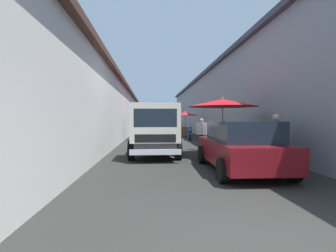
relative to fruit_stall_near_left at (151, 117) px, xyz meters
The scene contains 12 objects.
ground 2.88m from the fruit_stall_near_left, 144.51° to the right, with size 90.00×90.00×0.00m, color #282826.
building_left_whitewash 5.41m from the fruit_stall_near_left, 86.36° to the left, with size 49.80×7.50×4.10m.
building_right_concrete 8.19m from the fruit_stall_near_left, 87.58° to the right, with size 49.80×7.50×5.52m.
fruit_stall_near_left is the anchor object (origin of this frame).
fruit_stall_near_right 5.03m from the fruit_stall_near_left, 37.53° to the right, with size 2.30×2.30×2.22m.
fruit_stall_far_right 8.59m from the fruit_stall_near_left, 160.91° to the right, with size 2.79×2.79×2.40m.
hatchback_car 11.27m from the fruit_stall_near_left, 166.91° to the right, with size 3.95×1.99×1.45m.
delivery_truck 8.07m from the fruit_stall_near_left, behind, with size 4.93×1.99×2.08m.
vendor_by_crates 11.12m from the fruit_stall_near_left, 159.33° to the right, with size 0.65×0.30×1.68m.
vendor_in_shade 6.54m from the fruit_stall_near_left, 158.02° to the right, with size 0.51×0.43×1.55m.
parked_scooter 3.09m from the fruit_stall_near_left, 90.34° to the right, with size 1.69×0.45×1.14m.
plastic_stool 3.12m from the fruit_stall_near_left, 169.77° to the left, with size 0.30×0.30×0.43m.
Camera 1 is at (-2.60, 1.42, 1.51)m, focal length 26.88 mm.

